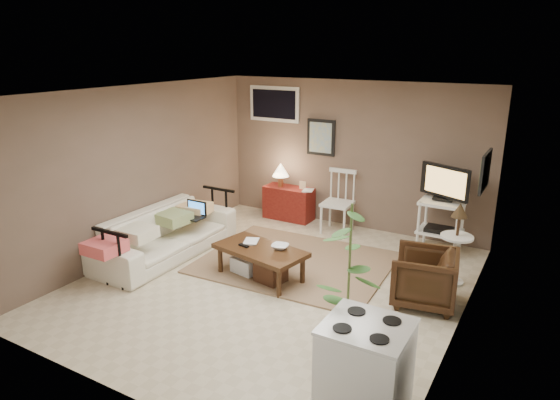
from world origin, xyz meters
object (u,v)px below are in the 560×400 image
Objects in this scene: sofa at (166,226)px; red_console at (288,200)px; spindle_chair at (338,204)px; side_table at (457,234)px; potted_plant at (349,278)px; armchair at (425,275)px; coffee_table at (260,261)px; stove at (365,372)px; tv_stand at (442,207)px.

sofa is 2.39m from red_console.
side_table reaches higher than spindle_chair.
potted_plant is (3.22, -1.03, 0.41)m from sofa.
sofa is 2.23× the size of spindle_chair.
side_table is at bearing 155.70° from armchair.
coffee_table is 1.30× the size of red_console.
stove is at bearing -53.84° from red_console.
potted_plant reaches higher than red_console.
sofa is 4.05m from stove.
coffee_table is 2.04m from potted_plant.
side_table is at bearing -25.49° from spindle_chair.
sofa is 2.61× the size of stove.
tv_stand is at bearing 94.25° from stove.
tv_stand reaches higher than spindle_chair.
red_console is 3.25m from side_table.
spindle_chair is (1.00, -0.15, 0.13)m from red_console.
armchair is at bearing 75.68° from potted_plant.
spindle_chair reaches higher than coffee_table.
stove is (2.08, -1.74, 0.18)m from coffee_table.
side_table is (3.78, 1.15, 0.22)m from sofa.
spindle_chair is 2.51m from armchair.
stove is at bearing -115.22° from sofa.
stove is at bearing -57.72° from potted_plant.
coffee_table is 0.57× the size of sofa.
red_console is 0.76× the size of tv_stand.
coffee_table is at bearing -94.57° from spindle_chair.
stove is (2.92, -3.99, 0.09)m from red_console.
sofa is at bearing -108.17° from red_console.
spindle_chair is (0.17, 2.10, 0.22)m from coffee_table.
red_console is at bearing -132.64° from armchair.
side_table is at bearing -73.13° from sofa.
spindle_chair reaches higher than stove.
tv_stand is at bearing 49.12° from coffee_table.
tv_stand is at bearing 177.58° from armchair.
red_console is at bearing -18.17° from sofa.
sofa is 2.29× the size of red_console.
potted_plant is (-0.37, -1.44, 0.49)m from armchair.
red_console is (0.74, 2.27, -0.10)m from sofa.
side_table is at bearing 87.62° from stove.
side_table is 1.48× the size of armchair.
sofa is 3.13× the size of armchair.
armchair is (2.01, 0.40, 0.11)m from coffee_table.
tv_stand is at bearing 87.12° from potted_plant.
armchair is 0.45× the size of potted_plant.
coffee_table is at bearing 147.49° from potted_plant.
spindle_chair is (1.75, 2.12, 0.03)m from sofa.
side_table is (3.04, -1.12, 0.32)m from red_console.
tv_stand reaches higher than armchair.
side_table is at bearing 27.11° from coffee_table.
red_console is at bearing 126.16° from stove.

